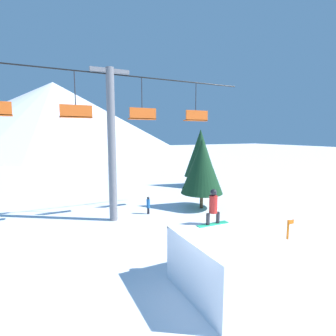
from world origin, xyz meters
TOP-DOWN VIEW (x-y plane):
  - ground_plane at (0.00, 0.00)m, footprint 220.00×220.00m
  - mountain_ridge at (0.00, 85.53)m, footprint 80.91×80.91m
  - snow_ramp at (0.74, 0.26)m, footprint 3.04×3.45m
  - snowboarder at (0.89, 1.35)m, footprint 1.34×0.32m
  - chairlift at (-0.89, 9.65)m, footprint 19.34×0.50m
  - pine_tree_near at (5.78, 9.50)m, footprint 3.13×3.13m
  - pine_tree_far at (10.27, 16.57)m, footprint 3.33×3.33m
  - trail_marker at (5.10, 1.29)m, footprint 0.41×0.10m
  - distant_skier at (1.62, 9.90)m, footprint 0.24×0.24m

SIDE VIEW (x-z plane):
  - ground_plane at x=0.00m, z-range 0.00..0.00m
  - distant_skier at x=1.62m, z-range 0.05..1.28m
  - trail_marker at x=5.10m, z-range 0.06..1.70m
  - snow_ramp at x=0.74m, z-range 0.00..2.07m
  - snowboarder at x=0.89m, z-range 2.09..3.49m
  - pine_tree_near at x=5.78m, z-range 0.58..5.80m
  - pine_tree_far at x=10.27m, z-range 0.54..6.60m
  - chairlift at x=-0.89m, z-range 0.76..10.33m
  - mountain_ridge at x=0.00m, z-range 0.00..21.75m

